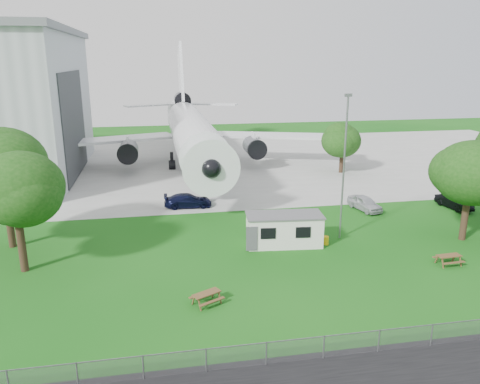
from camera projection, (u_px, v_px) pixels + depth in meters
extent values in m
plane|color=#226A1A|center=(262.00, 278.00, 32.71)|extent=(160.00, 160.00, 0.00)
cube|color=#B7B7B2|center=(204.00, 163.00, 68.66)|extent=(120.00, 46.00, 0.03)
cube|color=#2D3033|center=(74.00, 124.00, 59.15)|extent=(0.16, 16.00, 12.96)
cylinder|color=white|center=(192.00, 133.00, 63.13)|extent=(5.40, 34.00, 5.40)
cone|color=white|center=(208.00, 163.00, 45.16)|extent=(5.40, 5.50, 5.40)
cone|color=white|center=(182.00, 111.00, 82.78)|extent=(4.86, 9.00, 4.86)
cube|color=white|center=(99.00, 141.00, 64.33)|extent=(21.36, 10.77, 0.36)
cube|color=white|center=(275.00, 136.00, 68.65)|extent=(21.36, 10.77, 0.36)
cube|color=white|center=(181.00, 78.00, 81.22)|extent=(0.46, 9.96, 12.17)
cylinder|color=#515459|center=(128.00, 151.00, 61.77)|extent=(2.50, 4.20, 2.50)
cylinder|color=#515459|center=(254.00, 147.00, 64.70)|extent=(2.50, 4.20, 2.50)
cylinder|color=#515459|center=(182.00, 100.00, 81.29)|extent=(2.60, 4.50, 2.60)
cylinder|color=black|center=(205.00, 192.00, 49.54)|extent=(0.36, 0.36, 2.40)
cylinder|color=black|center=(172.00, 161.00, 64.66)|extent=(0.44, 0.44, 2.40)
cylinder|color=black|center=(212.00, 159.00, 65.63)|extent=(0.44, 0.44, 2.40)
cube|color=silver|center=(284.00, 230.00, 38.22)|extent=(6.21, 3.06, 2.50)
cube|color=#59595B|center=(284.00, 215.00, 37.86)|extent=(6.43, 3.28, 0.12)
cylinder|color=gold|center=(326.00, 240.00, 38.48)|extent=(0.50, 0.50, 0.70)
cube|color=gray|center=(304.00, 360.00, 23.72)|extent=(58.00, 0.04, 1.30)
cylinder|color=slate|center=(344.00, 170.00, 38.35)|extent=(0.16, 0.16, 12.00)
cylinder|color=#382619|center=(10.00, 226.00, 37.61)|extent=(0.56, 0.56, 3.63)
sphere|color=#2B581B|center=(2.00, 172.00, 36.39)|extent=(8.17, 8.17, 8.17)
cylinder|color=#382619|center=(22.00, 248.00, 33.31)|extent=(0.56, 0.56, 3.54)
sphere|color=#2B581B|center=(14.00, 189.00, 32.12)|extent=(6.14, 6.14, 6.14)
cylinder|color=#382619|center=(464.00, 222.00, 39.22)|extent=(0.56, 0.56, 3.13)
sphere|color=#2B581B|center=(470.00, 178.00, 38.17)|extent=(6.51, 6.51, 6.51)
cylinder|color=#382619|center=(341.00, 163.00, 62.58)|extent=(0.56, 0.56, 2.53)
sphere|color=#2B581B|center=(343.00, 140.00, 61.73)|extent=(5.54, 5.54, 5.54)
imported|color=#B0B2B7|center=(365.00, 203.00, 47.14)|extent=(2.58, 4.48, 1.44)
imported|color=black|center=(454.00, 202.00, 47.64)|extent=(2.05, 4.35, 1.38)
imported|color=black|center=(188.00, 201.00, 48.04)|extent=(4.89, 2.10, 1.41)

